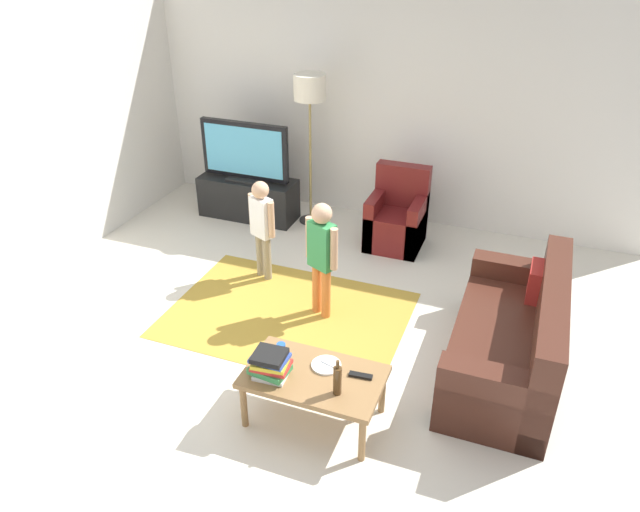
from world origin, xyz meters
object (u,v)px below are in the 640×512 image
(tv_stand, at_px, (249,198))
(tv, at_px, (245,152))
(child_near_tv, at_px, (262,221))
(bottle, at_px, (337,380))
(armchair, at_px, (397,220))
(book_stack, at_px, (270,364))
(child_center, at_px, (321,250))
(floor_lamp, at_px, (310,96))
(soda_can, at_px, (281,350))
(couch, at_px, (515,343))
(plate, at_px, (326,365))
(tv_remote, at_px, (361,375))
(coffee_table, at_px, (314,380))

(tv_stand, relative_size, tv, 1.09)
(child_near_tv, relative_size, bottle, 3.77)
(armchair, xyz_separation_m, book_stack, (-0.15, -3.02, 0.22))
(armchair, relative_size, child_center, 0.79)
(floor_lamp, height_order, soda_can, floor_lamp)
(tv_stand, relative_size, couch, 0.67)
(plate, bearing_deg, tv_stand, 126.37)
(child_near_tv, xyz_separation_m, soda_can, (0.93, -1.61, -0.16))
(floor_lamp, relative_size, child_center, 1.56)
(child_near_tv, bearing_deg, plate, -51.15)
(floor_lamp, xyz_separation_m, tv_remote, (1.58, -3.00, -1.11))
(floor_lamp, xyz_separation_m, soda_can, (0.96, -3.00, -1.06))
(coffee_table, height_order, book_stack, book_stack)
(couch, distance_m, tv_remote, 1.41)
(tv_stand, height_order, bottle, bottle)
(tv, relative_size, soda_can, 9.17)
(couch, xyz_separation_m, bottle, (-1.10, -1.20, 0.25))
(tv, distance_m, soda_can, 3.33)
(armchair, xyz_separation_m, floor_lamp, (-1.13, 0.19, 1.25))
(coffee_table, height_order, tv_remote, tv_remote)
(tv_remote, bearing_deg, soda_can, 174.88)
(floor_lamp, height_order, child_near_tv, floor_lamp)
(tv, height_order, child_near_tv, tv)
(coffee_table, bearing_deg, couch, 39.39)
(soda_can, bearing_deg, book_stack, -86.49)
(couch, xyz_separation_m, plate, (-1.27, -0.96, 0.14))
(tv_stand, bearing_deg, child_center, -46.04)
(child_center, bearing_deg, floor_lamp, 114.65)
(armchair, height_order, floor_lamp, floor_lamp)
(tv_stand, xyz_separation_m, plate, (2.08, -2.82, 0.18))
(armchair, height_order, coffee_table, armchair)
(armchair, bearing_deg, child_center, -100.50)
(floor_lamp, xyz_separation_m, book_stack, (0.98, -3.21, -1.02))
(plate, bearing_deg, soda_can, -176.73)
(child_center, bearing_deg, child_near_tv, 152.35)
(tv_stand, distance_m, plate, 3.51)
(couch, height_order, bottle, couch)
(soda_can, bearing_deg, couch, 31.27)
(book_stack, bearing_deg, floor_lamp, 106.91)
(tv, distance_m, bottle, 3.80)
(tv, bearing_deg, child_center, -45.67)
(child_center, xyz_separation_m, soda_can, (0.14, -1.19, -0.21))
(tv, height_order, bottle, tv)
(tv_stand, distance_m, bottle, 3.81)
(armchair, xyz_separation_m, child_center, (-0.30, -1.61, 0.39))
(tv_stand, xyz_separation_m, coffee_table, (2.03, -2.94, 0.13))
(tv_stand, xyz_separation_m, book_stack, (1.74, -3.06, 0.28))
(armchair, height_order, child_near_tv, child_near_tv)
(floor_lamp, height_order, plate, floor_lamp)
(coffee_table, relative_size, book_stack, 3.42)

